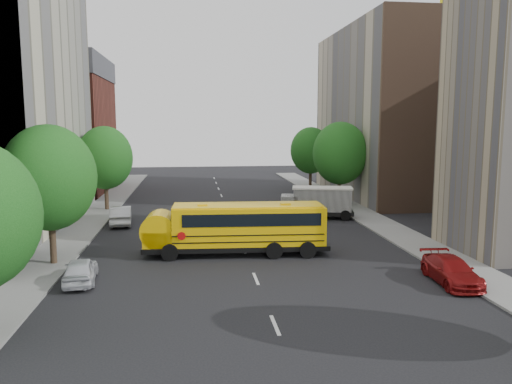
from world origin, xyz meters
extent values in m
plane|color=black|center=(0.00, 0.00, 0.00)|extent=(120.00, 120.00, 0.00)
cube|color=slate|center=(-11.50, 5.00, 0.06)|extent=(3.00, 80.00, 0.12)
cube|color=slate|center=(11.50, 5.00, 0.06)|extent=(3.00, 80.00, 0.12)
cube|color=silver|center=(0.00, 10.00, 0.01)|extent=(0.15, 64.00, 0.01)
cube|color=maroon|center=(-18.00, 28.00, 6.50)|extent=(10.00, 15.00, 13.00)
cube|color=#B8AB8F|center=(18.00, 20.00, 9.00)|extent=(10.00, 22.00, 18.00)
cube|color=brown|center=(18.00, 9.00, 9.00)|extent=(10.10, 0.30, 18.00)
cylinder|color=yellow|center=(28.00, 28.00, 17.50)|extent=(1.00, 1.00, 35.00)
cylinder|color=#38281C|center=(-11.00, -4.00, 1.44)|extent=(0.36, 0.36, 2.88)
ellipsoid|color=#144813|center=(-11.00, -4.00, 4.96)|extent=(5.12, 5.12, 5.89)
cylinder|color=#38281C|center=(-11.00, 14.00, 1.40)|extent=(0.36, 0.36, 2.81)
ellipsoid|color=#144813|center=(-11.00, 14.00, 4.84)|extent=(4.99, 4.99, 5.74)
cylinder|color=#38281C|center=(11.00, 14.00, 1.48)|extent=(0.36, 0.36, 2.95)
ellipsoid|color=#144813|center=(11.00, 14.00, 5.08)|extent=(5.25, 5.25, 6.04)
cylinder|color=#38281C|center=(11.00, 26.00, 1.37)|extent=(0.36, 0.36, 2.74)
ellipsoid|color=#144813|center=(11.00, 26.00, 4.71)|extent=(4.86, 4.86, 5.59)
cube|color=black|center=(-0.57, -2.98, 0.55)|extent=(11.25, 3.12, 0.30)
cube|color=#FFC405|center=(0.13, -3.02, 1.84)|extent=(9.06, 2.96, 2.29)
cube|color=#FFC405|center=(-5.13, -2.74, 1.14)|extent=(1.91, 2.38, 0.99)
cube|color=black|center=(-4.09, -2.79, 2.33)|extent=(0.62, 2.31, 1.19)
cube|color=#FFC405|center=(0.13, -3.02, 3.00)|extent=(9.05, 2.76, 0.14)
cube|color=black|center=(0.32, -3.03, 2.33)|extent=(8.27, 2.98, 0.75)
cube|color=black|center=(0.13, -3.02, 1.04)|extent=(9.06, 3.02, 0.06)
cube|color=black|center=(0.13, -3.02, 1.44)|extent=(9.06, 3.02, 0.06)
cube|color=#FFC405|center=(4.64, -3.26, 1.84)|extent=(0.28, 2.49, 2.29)
cube|color=#FFC405|center=(-2.55, -2.87, 3.10)|extent=(0.63, 0.63, 0.10)
cube|color=#FFC405|center=(2.41, -3.14, 3.10)|extent=(0.63, 0.63, 0.10)
cylinder|color=#FFC405|center=(-5.13, -2.74, 1.64)|extent=(2.21, 2.39, 2.09)
cylinder|color=red|center=(-3.82, -4.15, 1.49)|extent=(0.50, 0.07, 0.50)
cylinder|color=black|center=(-4.50, -4.01, 0.50)|extent=(1.01, 0.35, 0.99)
cylinder|color=black|center=(-4.37, -1.53, 0.50)|extent=(1.01, 0.35, 0.99)
cylinder|color=black|center=(1.55, -4.34, 0.50)|extent=(1.01, 0.35, 0.99)
cylinder|color=black|center=(1.68, -1.86, 0.50)|extent=(1.01, 0.35, 0.99)
cylinder|color=black|center=(3.53, -4.44, 0.50)|extent=(1.01, 0.35, 0.99)
cylinder|color=black|center=(3.66, -1.96, 0.50)|extent=(1.01, 0.35, 0.99)
cube|color=black|center=(7.13, 7.85, 0.52)|extent=(6.49, 3.37, 0.31)
cube|color=white|center=(7.64, 7.73, 1.60)|extent=(5.06, 2.95, 1.86)
cube|color=white|center=(4.92, 8.34, 1.29)|extent=(1.84, 2.23, 1.24)
cube|color=silver|center=(7.64, 7.73, 2.58)|extent=(5.29, 3.10, 0.12)
cylinder|color=black|center=(4.69, 7.34, 0.43)|extent=(0.90, 0.44, 0.87)
cylinder|color=black|center=(5.14, 9.35, 0.43)|extent=(0.90, 0.44, 0.87)
cylinder|color=black|center=(7.11, 6.79, 0.43)|extent=(0.90, 0.44, 0.87)
cylinder|color=black|center=(7.56, 8.81, 0.43)|extent=(0.90, 0.44, 0.87)
cylinder|color=black|center=(9.32, 6.30, 0.43)|extent=(0.90, 0.44, 0.87)
cylinder|color=black|center=(9.77, 8.31, 0.43)|extent=(0.90, 0.44, 0.87)
imported|color=silver|center=(-8.80, -7.49, 0.64)|extent=(1.89, 3.91, 1.29)
imported|color=silver|center=(-8.80, 7.15, 0.74)|extent=(2.03, 4.64, 1.48)
imported|color=maroon|center=(9.60, -9.93, 0.65)|extent=(2.08, 4.56, 1.29)
imported|color=#2C344E|center=(9.60, 13.21, 0.70)|extent=(1.69, 4.10, 1.39)
camera|label=1|loc=(-3.15, -32.59, 7.94)|focal=35.00mm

